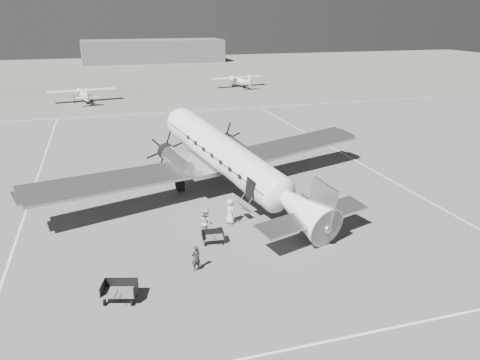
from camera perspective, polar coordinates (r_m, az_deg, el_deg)
The scene contains 15 objects.
ground at distance 34.61m, azimuth 4.92°, elevation -4.05°, with size 260.00×260.00×0.00m, color slate.
taxi_line_near at distance 23.87m, azimuth 17.77°, elevation -16.85°, with size 60.00×0.15×0.01m, color silver.
taxi_line_right at distance 40.34m, azimuth 21.02°, elevation -1.83°, with size 0.15×80.00×0.01m, color silver.
taxi_line_left at distance 42.22m, azimuth -23.97°, elevation -1.30°, with size 0.15×60.00×0.01m, color silver.
taxi_line_horizon at distance 71.78m, azimuth -6.87°, elevation 8.30°, with size 90.00×0.15×0.01m, color silver.
grass_infield at distance 125.76m, azimuth -11.40°, elevation 12.84°, with size 260.00×90.00×0.01m, color #656355.
hangar_main at distance 150.75m, azimuth -10.54°, elevation 15.21°, with size 42.00×14.00×6.60m.
dc3_airliner at distance 36.30m, azimuth -0.90°, elevation 2.10°, with size 30.81×21.38×5.87m, color #B1B0B3, non-canonical shape.
light_plane_left at distance 82.88m, azimuth -18.61°, elevation 9.75°, with size 11.25×9.13×2.33m, color silver, non-canonical shape.
light_plane_right at distance 95.69m, azimuth -0.12°, elevation 11.92°, with size 11.05×8.97×2.29m, color silver, non-canonical shape.
baggage_cart_near at distance 30.06m, azimuth -3.35°, elevation -6.96°, with size 1.46×1.03×0.82m, color #575757, non-canonical shape.
baggage_cart_far at distance 25.14m, azimuth -14.46°, elevation -13.06°, with size 1.82×1.29×1.03m, color #575757, non-canonical shape.
ground_crew at distance 26.95m, azimuth -5.41°, elevation -9.45°, with size 0.57×0.37×1.56m, color #2B2B2B.
ramp_agent at distance 30.79m, azimuth -4.13°, elevation -5.17°, with size 0.94×0.73×1.92m, color #B9B9B7.
passenger at distance 32.54m, azimuth -1.19°, elevation -3.82°, with size 0.89×0.58×1.81m, color silver.
Camera 1 is at (-11.89, -29.44, 13.79)m, focal length 35.00 mm.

